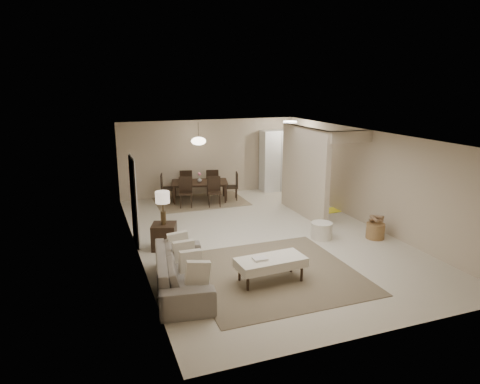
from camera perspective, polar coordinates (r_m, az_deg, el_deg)
name	(u,v)px	position (r m, az deg, el deg)	size (l,w,h in m)	color
floor	(262,236)	(10.61, 2.95, -5.91)	(9.00, 9.00, 0.00)	beige
ceiling	(263,135)	(10.02, 3.13, 7.62)	(9.00, 9.00, 0.00)	white
back_wall	(210,157)	(14.40, -4.04, 4.65)	(6.00, 6.00, 0.00)	#C1AF92
left_wall	(135,198)	(9.50, -13.83, -0.84)	(9.00, 9.00, 0.00)	#C1AF92
right_wall	(368,178)	(11.73, 16.64, 1.84)	(9.00, 9.00, 0.00)	#C1AF92
partition	(304,172)	(12.12, 8.55, 2.67)	(0.15, 2.50, 2.50)	#C1AF92
doorway	(134,202)	(10.14, -13.99, -1.24)	(0.04, 0.90, 2.04)	black
pantry_cabinet	(278,161)	(14.94, 5.06, 4.20)	(1.20, 0.55, 2.10)	white
flush_light	(290,122)	(13.88, 6.69, 9.26)	(0.44, 0.44, 0.05)	white
living_rug	(273,273)	(8.67, 4.47, -10.70)	(3.20, 3.20, 0.01)	brown
sofa	(182,271)	(8.00, -7.72, -10.38)	(0.92, 2.35, 0.69)	gray
ottoman_bench	(271,263)	(8.19, 4.11, -9.39)	(1.35, 0.68, 0.47)	white
side_table	(164,236)	(9.91, -10.07, -5.84)	(0.53, 0.53, 0.58)	black
table_lamp	(163,200)	(9.65, -10.29, -1.08)	(0.32, 0.32, 0.76)	#43331C
round_pouf	(322,231)	(10.57, 10.82, -5.09)	(0.52, 0.52, 0.40)	white
wicker_basket	(375,231)	(10.91, 17.60, -4.96)	(0.44, 0.44, 0.38)	brown
dining_rug	(200,201)	(13.76, -5.36, -1.15)	(2.80, 2.10, 0.01)	#846A51
dining_table	(200,191)	(13.68, -5.39, 0.08)	(1.76, 0.98, 0.62)	black
dining_chairs	(200,187)	(13.65, -5.40, 0.65)	(2.44, 2.00, 0.90)	black
vase	(199,180)	(13.60, -5.42, 1.64)	(0.14, 0.14, 0.15)	silver
yellow_mat	(329,211)	(12.91, 11.76, -2.45)	(0.80, 0.49, 0.01)	#FFF528
pendant_light	(199,141)	(13.38, -5.55, 6.78)	(0.46, 0.46, 0.71)	#43331C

